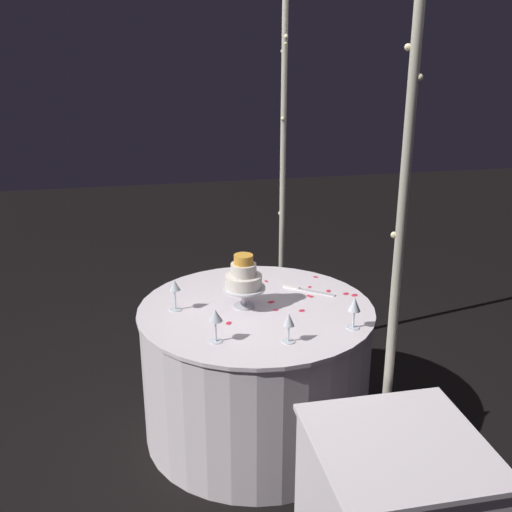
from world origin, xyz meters
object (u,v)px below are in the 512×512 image
object	(u,v)px
main_table	(256,371)
cake_knife	(306,290)
decorative_arch	(327,148)
wine_glass_3	(289,322)
tiered_cake	(244,278)
wine_glass_2	(215,317)
wine_glass_0	(354,306)
wine_glass_1	(175,287)

from	to	relation	value
main_table	cake_knife	world-z (taller)	cake_knife
decorative_arch	wine_glass_3	distance (m)	0.84
decorative_arch	main_table	distance (m)	1.22
tiered_cake	wine_glass_2	distance (m)	0.40
wine_glass_3	cake_knife	size ratio (longest dim) A/B	0.58
decorative_arch	tiered_cake	distance (m)	0.76
tiered_cake	cake_knife	size ratio (longest dim) A/B	1.14
wine_glass_0	wine_glass_1	distance (m)	0.89
tiered_cake	wine_glass_3	world-z (taller)	tiered_cake
wine_glass_2	wine_glass_0	bearing A→B (deg)	90.57
wine_glass_1	decorative_arch	bearing A→B (deg)	85.43
wine_glass_0	wine_glass_2	size ratio (longest dim) A/B	0.99
decorative_arch	wine_glass_3	world-z (taller)	decorative_arch
wine_glass_2	cake_knife	world-z (taller)	wine_glass_2
decorative_arch	wine_glass_3	size ratio (longest dim) A/B	17.10
wine_glass_1	wine_glass_3	bearing A→B (deg)	46.71
tiered_cake	wine_glass_1	bearing A→B (deg)	-94.92
cake_knife	main_table	bearing A→B (deg)	-62.12
wine_glass_1	wine_glass_2	distance (m)	0.41
wine_glass_0	cake_knife	world-z (taller)	wine_glass_0
wine_glass_1	cake_knife	bearing A→B (deg)	98.38
wine_glass_2	wine_glass_3	distance (m)	0.33
wine_glass_2	main_table	bearing A→B (deg)	141.86
wine_glass_1	wine_glass_3	distance (m)	0.65
wine_glass_0	wine_glass_2	bearing A→B (deg)	-89.43
decorative_arch	main_table	size ratio (longest dim) A/B	2.01
wine_glass_1	wine_glass_2	xyz separation A→B (m)	(0.38, 0.15, -0.00)
tiered_cake	wine_glass_3	xyz separation A→B (m)	(0.42, 0.13, -0.06)
wine_glass_3	main_table	bearing A→B (deg)	-169.69
wine_glass_0	decorative_arch	bearing A→B (deg)	-169.12
decorative_arch	wine_glass_1	xyz separation A→B (m)	(-0.06, -0.75, -0.68)
wine_glass_1	wine_glass_2	size ratio (longest dim) A/B	1.03
main_table	cake_knife	bearing A→B (deg)	117.88
main_table	tiered_cake	size ratio (longest dim) A/B	4.29
wine_glass_2	tiered_cake	bearing A→B (deg)	151.00
wine_glass_0	wine_glass_1	bearing A→B (deg)	-114.69
decorative_arch	cake_knife	distance (m)	0.81
main_table	tiered_cake	world-z (taller)	tiered_cake
decorative_arch	tiered_cake	size ratio (longest dim) A/B	8.62
decorative_arch	cake_knife	world-z (taller)	decorative_arch
main_table	decorative_arch	bearing A→B (deg)	89.81
wine_glass_1	tiered_cake	bearing A→B (deg)	85.08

